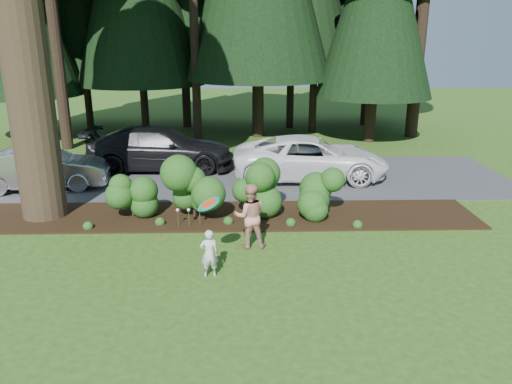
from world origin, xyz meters
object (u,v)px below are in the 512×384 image
Objects in this scene: child at (209,253)px; adult at (250,216)px; car_silver_wagon at (42,168)px; car_dark_suv at (161,148)px; car_white_suv at (311,158)px; frisbee at (209,204)px.

child is 0.66× the size of adult.
car_silver_wagon is 9.04m from child.
car_silver_wagon is 0.76× the size of car_dark_suv.
car_dark_suv reaches higher than adult.
car_silver_wagon is at bearing 98.46° from car_white_suv.
car_silver_wagon reaches higher than child.
car_dark_suv is (-5.69, 1.50, 0.05)m from car_white_suv.
frisbee is at bearing 158.94° from car_white_suv.
car_dark_suv reaches higher than child.
car_silver_wagon is 9.39m from car_white_suv.
frisbee is (-3.22, -7.45, 0.81)m from car_white_suv.
adult reaches higher than car_silver_wagon.
car_silver_wagon is at bearing 133.52° from frisbee.
car_dark_suv reaches higher than car_silver_wagon.
adult reaches higher than child.
car_silver_wagon is at bearing 125.57° from car_dark_suv.
child is 1.09m from frisbee.
car_white_suv is at bearing 66.64° from frisbee.
car_dark_suv is at bearing -69.88° from adult.
car_dark_suv is 5.20× the size of child.
adult is at bearing 56.47° from frisbee.
child is (6.10, -6.66, -0.19)m from car_silver_wagon.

